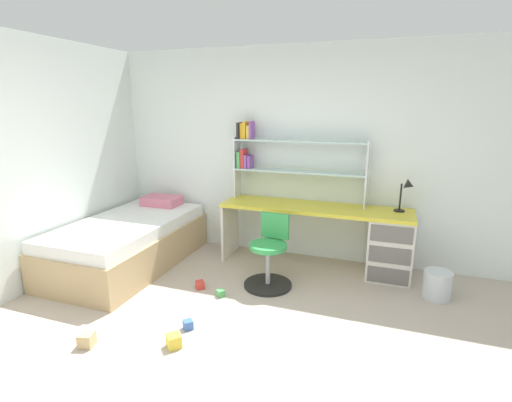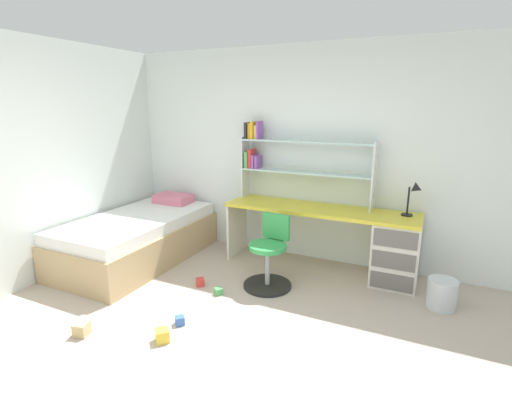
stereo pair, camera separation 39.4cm
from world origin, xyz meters
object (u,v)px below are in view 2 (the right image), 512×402
Objects in this scene: swivel_chair at (269,259)px; toy_block_green_2 at (218,291)px; toy_block_red_1 at (200,282)px; toy_block_natural_0 at (82,329)px; desk_lamp at (415,194)px; toy_block_yellow_4 at (162,335)px; desk at (371,242)px; bed_platform at (138,238)px; waste_bin at (442,294)px; toy_block_blue_3 at (180,320)px; bookshelf_hutch at (288,157)px.

swivel_chair is 11.05× the size of toy_block_green_2.
toy_block_natural_0 is at bearing -108.55° from toy_block_red_1.
desk_lamp reaches higher than toy_block_green_2.
toy_block_yellow_4 is (0.27, -0.98, 0.01)m from toy_block_red_1.
toy_block_yellow_4 is at bearing -106.87° from swivel_chair.
desk_lamp reaches higher than desk.
desk is at bearing 14.60° from bed_platform.
waste_bin is at bearing 37.40° from toy_block_yellow_4.
toy_block_natural_0 is at bearing -161.61° from toy_block_yellow_4.
toy_block_blue_3 is (-1.76, -1.78, -0.96)m from desk_lamp.
waste_bin is at bearing 5.49° from bed_platform.
bed_platform is 25.49× the size of toy_block_blue_3.
toy_block_blue_3 is (-0.42, -1.04, -0.26)m from swivel_chair.
toy_block_red_1 is at bearing 71.45° from toy_block_natural_0.
desk_lamp is at bearing 28.93° from swivel_chair.
bookshelf_hutch is at bearing 82.71° from toy_block_yellow_4.
toy_block_natural_0 is 1.27m from toy_block_red_1.
waste_bin reaches higher than toy_block_natural_0.
toy_block_blue_3 is at bearing -36.24° from bed_platform.
waste_bin is at bearing 33.38° from toy_block_natural_0.
bookshelf_hutch is 0.81× the size of bed_platform.
toy_block_blue_3 is (-2.11, -1.33, -0.10)m from waste_bin.
toy_block_yellow_4 is at bearing -142.60° from waste_bin.
bookshelf_hutch is at bearing 98.35° from swivel_chair.
swivel_chair is 1.78m from bed_platform.
toy_block_green_2 is (-1.34, -1.08, -0.40)m from desk.
toy_block_red_1 is (0.40, 1.20, -0.01)m from toy_block_natural_0.
bookshelf_hutch reaches higher than swivel_chair.
bed_platform is at bearing 143.76° from toy_block_blue_3.
swivel_chair is 2.70× the size of waste_bin.
bed_platform is at bearing -178.65° from swivel_chair.
toy_block_blue_3 is at bearing -111.80° from swivel_chair.
bed_platform is at bearing 165.01° from toy_block_green_2.
toy_block_red_1 is (-0.55, -1.16, -1.26)m from bookshelf_hutch.
bookshelf_hutch is at bearing 81.08° from toy_block_blue_3.
toy_block_yellow_4 reaches higher than toy_block_red_1.
bookshelf_hutch is 2.49m from toy_block_yellow_4.
desk is 2.86× the size of swivel_chair.
toy_block_green_2 is at bearing -102.16° from bookshelf_hutch.
swivel_chair is (0.12, -0.83, -1.00)m from bookshelf_hutch.
toy_block_natural_0 is at bearing -146.62° from waste_bin.
swivel_chair is at bearing 54.97° from toy_block_natural_0.
toy_block_red_1 is at bearing -115.24° from bookshelf_hutch.
bookshelf_hutch is at bearing 176.49° from desk_lamp.
swivel_chair is at bearing 26.13° from toy_block_red_1.
bed_platform is at bearing 137.55° from toy_block_yellow_4.
desk is 0.70m from desk_lamp.
bed_platform is 1.66m from toy_block_natural_0.
desk reaches higher than toy_block_green_2.
bed_platform is 28.69× the size of toy_block_green_2.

